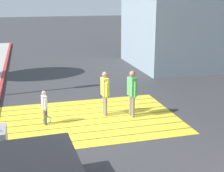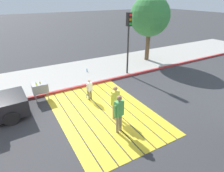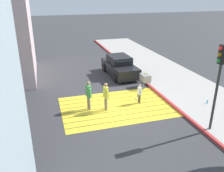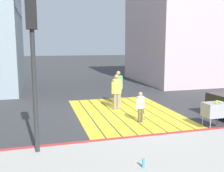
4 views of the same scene
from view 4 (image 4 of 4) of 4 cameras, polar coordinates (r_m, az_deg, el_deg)
name	(u,v)px [view 4 (image 4 of 4)]	position (r m, az deg, el deg)	size (l,w,h in m)	color
ground_plane	(126,113)	(11.73, 3.05, -5.88)	(120.00, 120.00, 0.00)	#38383A
crosswalk_stripes	(126,113)	(11.73, 3.05, -5.85)	(6.40, 4.35, 0.01)	yellow
sidewalk_west	(201,169)	(6.96, 18.74, -16.65)	(4.80, 40.00, 0.12)	#ADA8A0
curb_painted	(158,136)	(8.83, 9.98, -10.65)	(0.16, 40.00, 0.13)	#BC3333
building_far_south	(183,18)	(22.40, 15.11, 14.13)	(8.00, 7.04, 10.22)	beige
traffic_light_corner	(33,44)	(7.14, -16.88, 8.77)	(0.39, 0.28, 4.24)	#2D2D2D
tennis_ball_cart	(215,110)	(10.16, 21.44, -4.82)	(0.56, 0.80, 1.02)	#99999E
water_bottle	(143,163)	(6.54, 6.83, -16.31)	(0.07, 0.07, 0.22)	#33A5BF
pedestrian_adult_lead	(118,85)	(13.05, 1.37, 0.15)	(0.29, 0.49, 1.72)	gray
pedestrian_adult_trailing	(116,89)	(12.09, 0.98, -0.74)	(0.24, 0.49, 1.66)	gray
pedestrian_child_with_racket	(141,106)	(10.23, 6.22, -4.26)	(0.29, 0.38, 1.21)	brown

